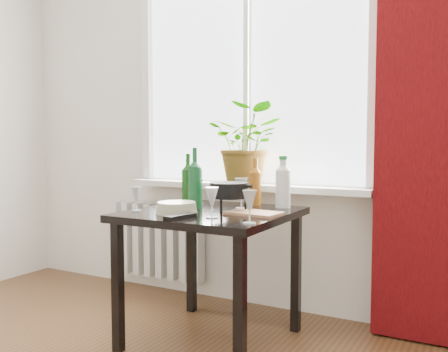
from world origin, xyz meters
The scene contains 19 objects.
window centered at (0.00, 2.22, 1.60)m, with size 1.72×0.08×1.62m.
windowsill centered at (0.00, 2.15, 0.82)m, with size 1.72×0.20×0.04m.
curtain centered at (1.12, 2.12, 1.30)m, with size 0.50×0.12×2.56m.
radiator centered at (-0.75, 2.18, 0.38)m, with size 0.80×0.10×0.55m.
table centered at (0.10, 1.55, 0.65)m, with size 0.85×0.85×0.74m.
potted_plant centered at (0.05, 2.11, 1.11)m, with size 0.48×0.41×0.53m, color #1B651E.
wine_bottle_left centered at (-0.12, 1.66, 0.90)m, with size 0.08×0.08×0.32m, color #0D3D0B, non-canonical shape.
wine_bottle_right centered at (-0.04, 1.61, 0.92)m, with size 0.08×0.08×0.36m, color #0C411C, non-canonical shape.
bottle_amber centered at (0.21, 1.89, 0.89)m, with size 0.07×0.07×0.29m, color brown, non-canonical shape.
cleaning_bottle centered at (0.40, 1.87, 0.89)m, with size 0.09×0.09×0.31m, color silver, non-canonical shape.
wineglass_front_right centered at (0.23, 1.33, 0.82)m, with size 0.07×0.07×0.16m, color white, non-canonical shape.
wineglass_far_right centered at (0.48, 1.26, 0.82)m, with size 0.07×0.07×0.16m, color #B1BBBF, non-canonical shape.
wineglass_back_center centered at (0.21, 1.70, 0.83)m, with size 0.08×0.08×0.18m, color silver, non-canonical shape.
wineglass_back_left centered at (-0.14, 1.79, 0.82)m, with size 0.07×0.07×0.16m, color silver, non-canonical shape.
wineglass_front_left centered at (-0.26, 1.34, 0.81)m, with size 0.06×0.06×0.14m, color silver, non-canonical shape.
plate_stack centered at (-0.01, 1.37, 0.77)m, with size 0.22×0.22×0.06m, color beige.
fondue_pot centered at (0.21, 1.55, 0.82)m, with size 0.24×0.21×0.16m, color black, non-canonical shape.
tv_remote centered at (0.10, 1.24, 0.75)m, with size 0.06×0.19×0.02m, color black.
cutting_board centered at (0.37, 1.53, 0.75)m, with size 0.28×0.18×0.01m, color #A26D49.
Camera 1 is at (1.49, -0.83, 1.13)m, focal length 40.00 mm.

